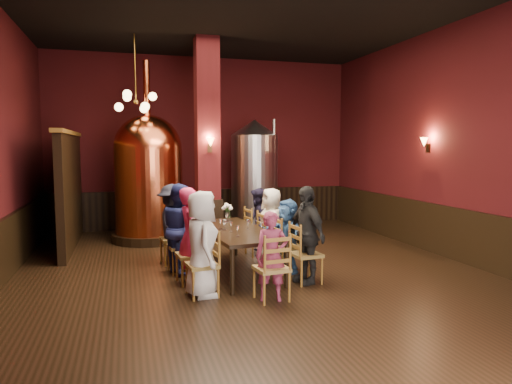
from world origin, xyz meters
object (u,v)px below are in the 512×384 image
object	(u,v)px
person_1	(190,236)
rose_vase	(228,209)
dining_table	(234,233)
person_0	(202,244)
copper_kettle	(149,176)
person_2	(181,228)
steel_vessel	(255,176)

from	to	relation	value
person_1	rose_vase	size ratio (longest dim) A/B	4.34
dining_table	person_0	xyz separation A→B (m)	(-0.73, -1.09, 0.08)
person_1	copper_kettle	xyz separation A→B (m)	(-0.45, 3.60, 0.72)
dining_table	person_1	distance (m)	0.91
person_0	rose_vase	distance (m)	2.07
person_0	rose_vase	world-z (taller)	person_0
person_1	person_2	size ratio (longest dim) A/B	0.99
dining_table	rose_vase	distance (m)	0.87
dining_table	person_1	size ratio (longest dim) A/B	1.64
person_0	person_1	distance (m)	0.67
dining_table	person_0	bearing A→B (deg)	-130.36
dining_table	person_0	world-z (taller)	person_0
copper_kettle	dining_table	bearing A→B (deg)	-68.40
person_1	copper_kettle	world-z (taller)	copper_kettle
copper_kettle	person_1	bearing A→B (deg)	-82.85
person_2	steel_vessel	xyz separation A→B (m)	(2.24, 3.29, 0.64)
dining_table	steel_vessel	distance (m)	3.85
dining_table	rose_vase	size ratio (longest dim) A/B	7.11
person_0	copper_kettle	bearing A→B (deg)	6.70
dining_table	person_2	xyz separation A→B (m)	(-0.88, 0.23, 0.08)
person_1	rose_vase	distance (m)	1.53
dining_table	person_1	xyz separation A→B (m)	(-0.81, -0.42, 0.07)
copper_kettle	rose_vase	bearing A→B (deg)	-60.75
dining_table	steel_vessel	xyz separation A→B (m)	(1.36, 3.53, 0.72)
person_0	rose_vase	xyz separation A→B (m)	(0.80, 1.90, 0.22)
person_1	steel_vessel	distance (m)	4.55
dining_table	copper_kettle	xyz separation A→B (m)	(-1.26, 3.18, 0.79)
dining_table	person_0	distance (m)	1.31
person_0	copper_kettle	world-z (taller)	copper_kettle
person_0	rose_vase	size ratio (longest dim) A/B	4.36
steel_vessel	rose_vase	distance (m)	3.03
copper_kettle	rose_vase	size ratio (longest dim) A/B	11.57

